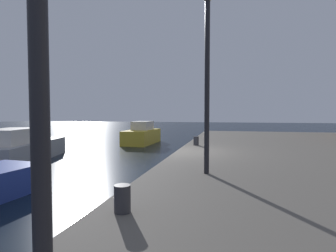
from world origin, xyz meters
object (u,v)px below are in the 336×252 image
Objects in this scene: bollard_center at (122,199)px; bollard_north at (196,141)px; lamp_post_mid_promenade at (207,46)px; motorboat_yellow at (142,135)px; motorboat_grey at (20,149)px.

bollard_north is (0.04, 8.50, 0.00)m from bollard_center.
lamp_post_mid_promenade reaches higher than bollard_center.
motorboat_yellow is 10.54× the size of bollard_north.
motorboat_grey is 9.00m from motorboat_yellow.
motorboat_yellow is 8.45m from bollard_north.
lamp_post_mid_promenade is at bearing -65.20° from motorboat_yellow.
motorboat_yellow is at bearing 107.43° from bollard_center.
lamp_post_mid_promenade is (8.97, -4.15, 3.21)m from motorboat_grey.
bollard_north is (8.04, 1.53, 0.40)m from motorboat_grey.
lamp_post_mid_promenade is 4.10m from bollard_center.
bollard_north is at bearing 99.37° from lamp_post_mid_promenade.
motorboat_grey is 14.94× the size of bollard_center.
motorboat_grey reaches higher than bollard_center.
motorboat_grey is 10.62m from bollard_center.
motorboat_grey is 1.36× the size of lamp_post_mid_promenade.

